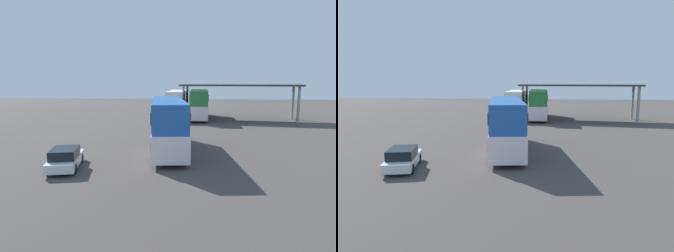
# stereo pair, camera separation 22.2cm
# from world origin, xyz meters

# --- Properties ---
(ground_plane) EXTENTS (140.00, 140.00, 0.00)m
(ground_plane) POSITION_xyz_m (0.00, 0.00, 0.00)
(ground_plane) COLOR #443E3B
(double_decker_main) EXTENTS (3.77, 10.83, 4.09)m
(double_decker_main) POSITION_xyz_m (0.29, 2.55, 2.25)
(double_decker_main) COLOR silver
(double_decker_main) RESTS_ON ground_plane
(parked_hatchback) EXTENTS (2.53, 4.28, 1.35)m
(parked_hatchback) POSITION_xyz_m (-5.77, -2.84, 0.67)
(parked_hatchback) COLOR silver
(parked_hatchback) RESTS_ON ground_plane
(double_decker_near_canopy) EXTENTS (2.75, 10.94, 4.07)m
(double_decker_near_canopy) POSITION_xyz_m (-0.34, 24.41, 2.24)
(double_decker_near_canopy) COLOR navy
(double_decker_near_canopy) RESTS_ON ground_plane
(double_decker_mid_row) EXTENTS (2.73, 10.96, 4.24)m
(double_decker_mid_row) POSITION_xyz_m (3.03, 22.93, 2.33)
(double_decker_mid_row) COLOR silver
(double_decker_mid_row) RESTS_ON ground_plane
(depot_canopy) EXTENTS (17.25, 7.06, 5.06)m
(depot_canopy) POSITION_xyz_m (8.66, 22.51, 4.67)
(depot_canopy) COLOR #33353A
(depot_canopy) RESTS_ON ground_plane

